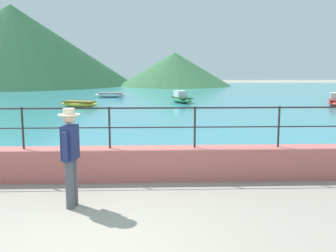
{
  "coord_description": "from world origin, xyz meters",
  "views": [
    {
      "loc": [
        0.94,
        -5.14,
        2.48
      ],
      "look_at": [
        1.28,
        3.7,
        1.1
      ],
      "focal_mm": 41.88,
      "sensor_mm": 36.0,
      "label": 1
    }
  ],
  "objects_px": {
    "person_walking": "(70,153)",
    "boat_2": "(181,98)",
    "boat_3": "(79,104)",
    "boat_1": "(336,101)",
    "boat_4": "(111,95)"
  },
  "relations": [
    {
      "from": "boat_1",
      "to": "boat_3",
      "type": "relative_size",
      "value": 1.0
    },
    {
      "from": "boat_1",
      "to": "boat_3",
      "type": "height_order",
      "value": "boat_1"
    },
    {
      "from": "boat_2",
      "to": "boat_4",
      "type": "bearing_deg",
      "value": 138.99
    },
    {
      "from": "person_walking",
      "to": "boat_2",
      "type": "bearing_deg",
      "value": 80.0
    },
    {
      "from": "person_walking",
      "to": "boat_2",
      "type": "relative_size",
      "value": 0.71
    },
    {
      "from": "boat_1",
      "to": "boat_4",
      "type": "xyz_separation_m",
      "value": [
        -14.23,
        6.67,
        -0.07
      ]
    },
    {
      "from": "boat_3",
      "to": "boat_2",
      "type": "bearing_deg",
      "value": 23.24
    },
    {
      "from": "boat_2",
      "to": "boat_3",
      "type": "height_order",
      "value": "boat_2"
    },
    {
      "from": "person_walking",
      "to": "boat_4",
      "type": "bearing_deg",
      "value": 94.37
    },
    {
      "from": "person_walking",
      "to": "boat_3",
      "type": "height_order",
      "value": "person_walking"
    },
    {
      "from": "person_walking",
      "to": "boat_2",
      "type": "xyz_separation_m",
      "value": [
        3.3,
        18.7,
        -0.65
      ]
    },
    {
      "from": "boat_2",
      "to": "boat_4",
      "type": "xyz_separation_m",
      "value": [
        -5.06,
        4.4,
        -0.07
      ]
    },
    {
      "from": "person_walking",
      "to": "boat_1",
      "type": "bearing_deg",
      "value": 52.82
    },
    {
      "from": "boat_3",
      "to": "boat_1",
      "type": "bearing_deg",
      "value": 1.35
    },
    {
      "from": "person_walking",
      "to": "boat_3",
      "type": "relative_size",
      "value": 0.71
    }
  ]
}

